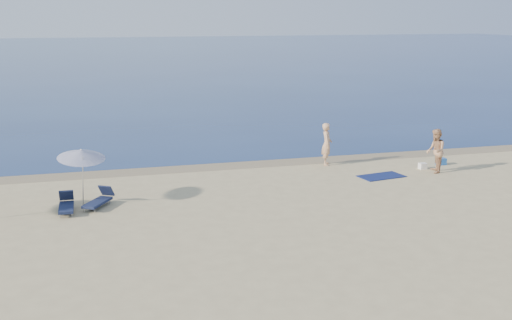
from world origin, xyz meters
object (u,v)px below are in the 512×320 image
at_px(person_right, 436,151).
at_px(blue_cooler, 441,161).
at_px(person_left, 327,144).
at_px(umbrella_near, 81,154).

height_order(person_right, blue_cooler, person_right).
height_order(person_left, person_right, person_left).
xyz_separation_m(person_left, person_right, (4.08, -2.65, -0.01)).
relative_size(person_right, umbrella_near, 0.86).
bearing_deg(person_right, umbrella_near, -65.62).
xyz_separation_m(person_left, blue_cooler, (5.15, -1.43, -0.83)).
distance_m(person_right, blue_cooler, 1.82).
height_order(blue_cooler, umbrella_near, umbrella_near).
relative_size(blue_cooler, umbrella_near, 0.19).
bearing_deg(umbrella_near, person_right, -13.29).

